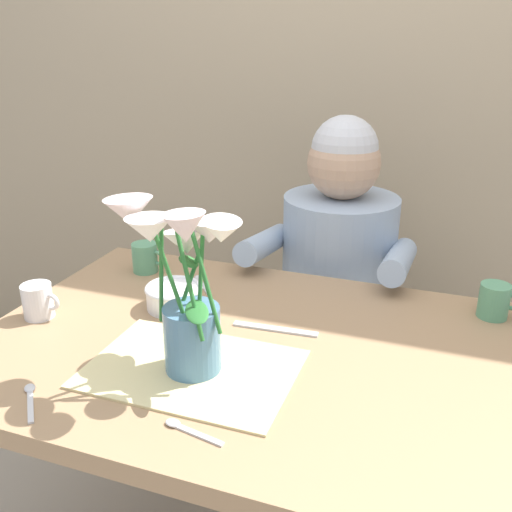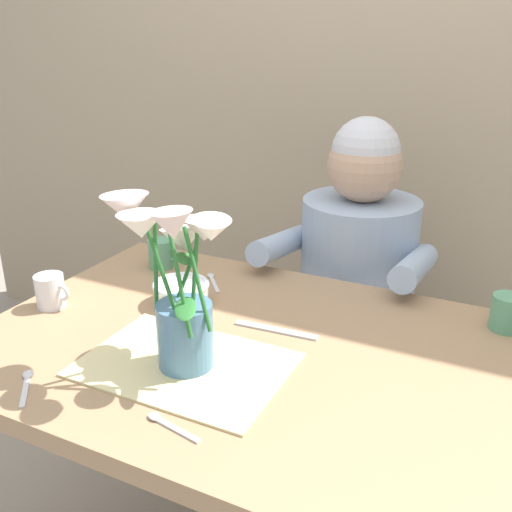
{
  "view_description": "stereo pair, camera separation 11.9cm",
  "coord_description": "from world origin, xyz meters",
  "views": [
    {
      "loc": [
        0.35,
        -0.99,
        1.36
      ],
      "look_at": [
        -0.03,
        0.05,
        0.92
      ],
      "focal_mm": 40.47,
      "sensor_mm": 36.0,
      "label": 1
    },
    {
      "loc": [
        0.46,
        -0.94,
        1.36
      ],
      "look_at": [
        -0.03,
        0.05,
        0.92
      ],
      "focal_mm": 40.47,
      "sensor_mm": 36.0,
      "label": 2
    }
  ],
  "objects": [
    {
      "name": "wood_panel_backdrop",
      "position": [
        0.0,
        1.05,
        1.25
      ],
      "size": [
        4.0,
        0.1,
        2.5
      ],
      "primitive_type": "cube",
      "color": "tan",
      "rests_on": "ground_plane"
    },
    {
      "name": "striped_placemat",
      "position": [
        -0.09,
        -0.13,
        0.74
      ],
      "size": [
        0.4,
        0.28,
        0.0
      ],
      "primitive_type": "cube",
      "color": "beige",
      "rests_on": "dining_table"
    },
    {
      "name": "coffee_cup",
      "position": [
        0.46,
        0.31,
        0.78
      ],
      "size": [
        0.09,
        0.07,
        0.08
      ],
      "color": "#569970",
      "rests_on": "dining_table"
    },
    {
      "name": "dinner_knife",
      "position": [
        0.01,
        0.08,
        0.74
      ],
      "size": [
        0.19,
        0.03,
        0.0
      ],
      "primitive_type": "cube",
      "rotation": [
        0.0,
        0.0,
        0.06
      ],
      "color": "silver",
      "rests_on": "dining_table"
    },
    {
      "name": "dining_table",
      "position": [
        0.0,
        0.0,
        0.64
      ],
      "size": [
        1.2,
        0.8,
        0.74
      ],
      "color": "#9E7A56",
      "rests_on": "ground_plane"
    },
    {
      "name": "ceramic_mug",
      "position": [
        -0.52,
        -0.05,
        0.78
      ],
      "size": [
        0.09,
        0.07,
        0.08
      ],
      "color": "silver",
      "rests_on": "dining_table"
    },
    {
      "name": "spoon_1",
      "position": [
        -0.25,
        0.25,
        0.74
      ],
      "size": [
        0.09,
        0.1,
        0.01
      ],
      "color": "silver",
      "rests_on": "dining_table"
    },
    {
      "name": "tea_cup",
      "position": [
        -0.42,
        0.27,
        0.78
      ],
      "size": [
        0.09,
        0.07,
        0.08
      ],
      "color": "#569970",
      "rests_on": "dining_table"
    },
    {
      "name": "flower_vase",
      "position": [
        -0.1,
        -0.13,
        0.93
      ],
      "size": [
        0.28,
        0.25,
        0.34
      ],
      "color": "teal",
      "rests_on": "dining_table"
    },
    {
      "name": "seated_person",
      "position": [
        0.03,
        0.62,
        0.56
      ],
      "size": [
        0.45,
        0.47,
        1.14
      ],
      "rotation": [
        0.0,
        0.0,
        -0.07
      ],
      "color": "#4C4C56",
      "rests_on": "ground_plane"
    },
    {
      "name": "spoon_2",
      "position": [
        -0.33,
        -0.31,
        0.74
      ],
      "size": [
        0.09,
        0.1,
        0.01
      ],
      "color": "silver",
      "rests_on": "dining_table"
    },
    {
      "name": "spoon_0",
      "position": [
        -0.02,
        -0.3,
        0.74
      ],
      "size": [
        0.12,
        0.04,
        0.01
      ],
      "color": "silver",
      "rests_on": "dining_table"
    },
    {
      "name": "ceramic_bowl",
      "position": [
        -0.25,
        0.1,
        0.77
      ],
      "size": [
        0.14,
        0.14,
        0.06
      ],
      "color": "white",
      "rests_on": "dining_table"
    }
  ]
}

